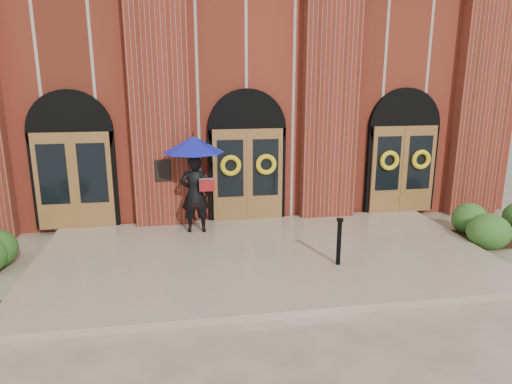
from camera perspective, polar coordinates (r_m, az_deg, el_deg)
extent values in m
plane|color=tan|center=(10.25, 1.27, -8.71)|extent=(90.00, 90.00, 0.00)
cube|color=tan|center=(10.36, 1.12, -8.01)|extent=(10.00, 5.30, 0.15)
cube|color=maroon|center=(18.26, -3.99, 12.67)|extent=(16.00, 12.00, 7.00)
cube|color=black|center=(11.99, -11.57, 2.66)|extent=(0.40, 0.05, 0.55)
cube|color=maroon|center=(12.02, -11.98, 11.57)|extent=(1.50, 0.45, 7.00)
cube|color=maroon|center=(12.66, 9.27, 11.82)|extent=(1.50, 0.45, 7.00)
cube|color=maroon|center=(14.72, 26.42, 10.87)|extent=(1.50, 0.45, 7.00)
cube|color=brown|center=(12.56, -21.78, 1.28)|extent=(1.90, 0.10, 2.50)
cylinder|color=black|center=(12.50, -22.18, 7.01)|extent=(2.10, 0.22, 2.10)
cube|color=brown|center=(12.39, -1.02, 2.14)|extent=(1.90, 0.10, 2.50)
cylinder|color=black|center=(12.33, -1.15, 7.97)|extent=(2.10, 0.22, 2.10)
cube|color=brown|center=(13.77, 17.85, 2.69)|extent=(1.90, 0.10, 2.50)
cylinder|color=black|center=(13.72, 17.99, 7.93)|extent=(2.10, 0.22, 2.10)
torus|color=yellow|center=(12.15, -3.19, 3.33)|extent=(0.57, 0.13, 0.57)
torus|color=yellow|center=(12.29, 1.27, 3.47)|extent=(0.57, 0.13, 0.57)
torus|color=yellow|center=(13.40, 16.35, 3.80)|extent=(0.57, 0.13, 0.57)
torus|color=yellow|center=(13.84, 19.94, 3.84)|extent=(0.57, 0.13, 0.57)
imported|color=black|center=(11.54, -7.63, -0.22)|extent=(0.73, 0.49, 1.98)
cone|color=#141C9E|center=(11.29, -7.84, 5.92)|extent=(1.57, 1.57, 0.40)
cylinder|color=black|center=(11.33, -7.49, 3.27)|extent=(0.02, 0.02, 0.65)
cube|color=#999B9D|center=(11.33, -6.18, 0.93)|extent=(0.37, 0.19, 0.29)
cube|color=maroon|center=(11.23, -6.15, 0.81)|extent=(0.37, 0.04, 0.29)
cube|color=black|center=(9.73, 10.31, -6.24)|extent=(0.10, 0.10, 0.97)
cube|color=black|center=(9.56, 10.45, -3.42)|extent=(0.16, 0.16, 0.04)
ellipsoid|color=#2D591F|center=(13.14, 28.68, -3.50)|extent=(3.03, 1.21, 0.78)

